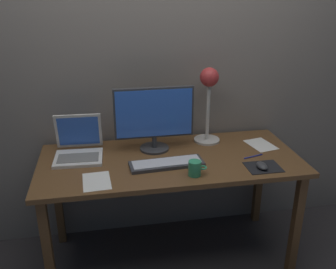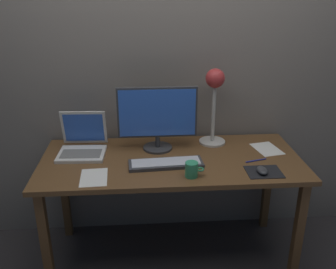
% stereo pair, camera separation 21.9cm
% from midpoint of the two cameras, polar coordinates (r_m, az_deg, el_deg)
% --- Properties ---
extents(ground_plane, '(4.80, 4.80, 0.00)m').
position_cam_midpoint_polar(ground_plane, '(2.71, -2.12, -17.91)').
color(ground_plane, '#383333').
rests_on(ground_plane, ground).
extents(back_wall, '(4.80, 0.06, 2.60)m').
position_cam_midpoint_polar(back_wall, '(2.51, -3.89, 11.90)').
color(back_wall, gray).
rests_on(back_wall, ground).
extents(desk, '(1.60, 0.70, 0.74)m').
position_cam_midpoint_polar(desk, '(2.34, -2.35, -5.45)').
color(desk, brown).
rests_on(desk, ground).
extents(monitor, '(0.50, 0.19, 0.41)m').
position_cam_midpoint_polar(monitor, '(2.35, -4.82, 2.74)').
color(monitor, '#38383A').
rests_on(monitor, desk).
extents(keyboard_main, '(0.45, 0.17, 0.03)m').
position_cam_midpoint_polar(keyboard_main, '(2.21, -3.04, -4.51)').
color(keyboard_main, '#38383A').
rests_on(keyboard_main, desk).
extents(laptop, '(0.30, 0.29, 0.25)m').
position_cam_midpoint_polar(laptop, '(2.41, -16.04, -1.61)').
color(laptop, silver).
rests_on(laptop, desk).
extents(desk_lamp, '(0.17, 0.17, 0.51)m').
position_cam_midpoint_polar(desk_lamp, '(2.44, 3.69, 6.50)').
color(desk_lamp, beige).
rests_on(desk_lamp, desk).
extents(mousepad, '(0.20, 0.16, 0.00)m').
position_cam_midpoint_polar(mousepad, '(2.24, 11.65, -4.96)').
color(mousepad, black).
rests_on(mousepad, desk).
extents(mouse, '(0.06, 0.10, 0.03)m').
position_cam_midpoint_polar(mouse, '(2.21, 11.43, -4.76)').
color(mouse, '#38383A').
rests_on(mouse, mousepad).
extents(coffee_mug, '(0.11, 0.07, 0.09)m').
position_cam_midpoint_polar(coffee_mug, '(2.09, 1.17, -5.25)').
color(coffee_mug, '#339966').
rests_on(coffee_mug, desk).
extents(paper_sheet_near_mouse, '(0.16, 0.22, 0.00)m').
position_cam_midpoint_polar(paper_sheet_near_mouse, '(2.11, -13.80, -7.02)').
color(paper_sheet_near_mouse, white).
rests_on(paper_sheet_near_mouse, desk).
extents(paper_sheet_by_keyboard, '(0.19, 0.24, 0.00)m').
position_cam_midpoint_polar(paper_sheet_by_keyboard, '(2.54, 11.62, -1.59)').
color(paper_sheet_by_keyboard, white).
rests_on(paper_sheet_by_keyboard, desk).
extents(pen, '(0.14, 0.05, 0.01)m').
position_cam_midpoint_polar(pen, '(2.36, 10.32, -3.37)').
color(pen, '#2633A5').
rests_on(pen, desk).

